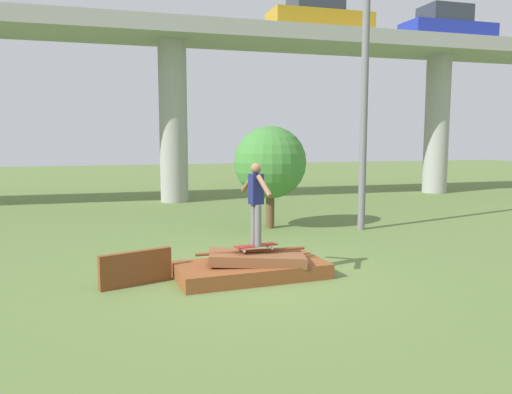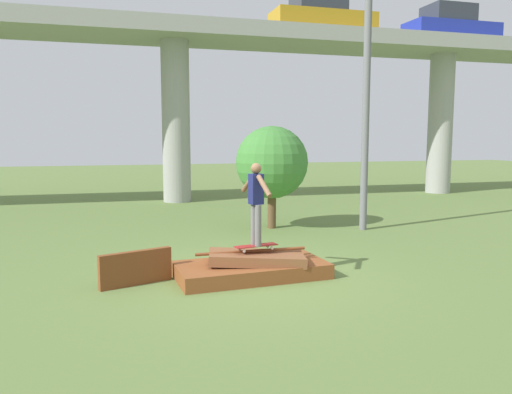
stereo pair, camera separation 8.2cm
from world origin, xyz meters
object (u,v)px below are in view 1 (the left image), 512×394
object	(u,v)px
skateboard	(256,246)
tree_behind_left	(270,163)
car_on_overpass_right	(319,17)
car_on_overpass_mid	(447,27)
skater	(256,199)
utility_pole	(365,87)

from	to	relation	value
skateboard	tree_behind_left	world-z (taller)	tree_behind_left
car_on_overpass_right	car_on_overpass_mid	bearing A→B (deg)	0.05
skater	car_on_overpass_mid	distance (m)	17.73
car_on_overpass_right	tree_behind_left	world-z (taller)	car_on_overpass_right
skater	tree_behind_left	xyz separation A→B (m)	(1.79, 4.74, 0.40)
car_on_overpass_mid	car_on_overpass_right	world-z (taller)	car_on_overpass_right
skateboard	skater	distance (m)	0.87
car_on_overpass_mid	skater	bearing A→B (deg)	-137.24
car_on_overpass_right	utility_pole	bearing A→B (deg)	-103.70
skater	tree_behind_left	distance (m)	5.08
car_on_overpass_mid	tree_behind_left	xyz separation A→B (m)	(-10.44, -6.57, -5.65)
skateboard	car_on_overpass_right	xyz separation A→B (m)	(5.99, 11.31, 6.94)
car_on_overpass_right	tree_behind_left	distance (m)	9.64
skateboard	skater	xyz separation A→B (m)	(0.00, -0.00, 0.87)
utility_pole	tree_behind_left	size ratio (longest dim) A/B	2.64
skater	utility_pole	size ratio (longest dim) A/B	0.20
car_on_overpass_right	utility_pole	size ratio (longest dim) A/B	0.57
skater	car_on_overpass_right	xyz separation A→B (m)	(5.99, 11.31, 6.07)
car_on_overpass_mid	utility_pole	world-z (taller)	car_on_overpass_mid
skater	utility_pole	xyz separation A→B (m)	(4.17, 3.82, 2.46)
skateboard	skater	world-z (taller)	skater
skateboard	car_on_overpass_mid	bearing A→B (deg)	42.76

